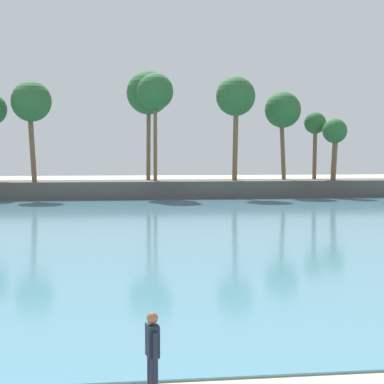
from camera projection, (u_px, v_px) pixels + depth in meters
name	position (u px, v px, depth m)	size (l,w,h in m)	color
sea	(128.00, 203.00, 58.17)	(220.00, 92.31, 0.06)	teal
palm_headland	(95.00, 161.00, 63.62)	(111.79, 6.60, 13.08)	#514C47
person_at_waterline	(153.00, 354.00, 11.35)	(0.25, 0.54, 1.67)	#141E33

